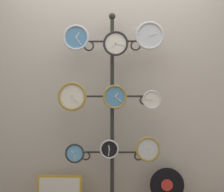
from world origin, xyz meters
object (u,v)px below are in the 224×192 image
at_px(clock_top_center, 116,44).
at_px(clock_middle_center, 115,97).
at_px(vinyl_record, 167,185).
at_px(display_stand, 112,134).
at_px(clock_bottom_center, 109,149).
at_px(clock_middle_left, 72,96).
at_px(clock_bottom_right, 148,149).
at_px(clock_top_left, 76,38).
at_px(clock_top_right, 150,36).
at_px(clock_bottom_left, 75,153).
at_px(clock_middle_right, 152,100).
at_px(picture_frame, 60,189).

relative_size(clock_top_center, clock_middle_center, 1.05).
bearing_deg(vinyl_record, display_stand, 177.29).
distance_m(display_stand, clock_bottom_center, 0.17).
bearing_deg(clock_middle_left, clock_bottom_center, -0.02).
xyz_separation_m(clock_middle_left, clock_bottom_center, (0.37, -0.00, -0.52)).
bearing_deg(clock_bottom_center, clock_bottom_right, -0.96).
xyz_separation_m(clock_top_left, clock_middle_center, (0.39, 0.01, -0.59)).
bearing_deg(clock_middle_left, display_stand, 13.13).
bearing_deg(clock_top_right, clock_bottom_right, 174.06).
xyz_separation_m(display_stand, clock_bottom_left, (-0.37, -0.09, -0.18)).
bearing_deg(display_stand, clock_middle_right, -10.05).
bearing_deg(vinyl_record, clock_middle_right, -163.44).
bearing_deg(clock_top_center, clock_bottom_right, 1.91).
relative_size(clock_bottom_right, vinyl_record, 0.71).
relative_size(clock_middle_left, clock_middle_center, 1.20).
xyz_separation_m(clock_top_right, clock_bottom_right, (-0.02, 0.00, -1.11)).
bearing_deg(clock_top_right, picture_frame, 176.55).
relative_size(clock_middle_center, clock_bottom_left, 1.25).
relative_size(clock_top_left, clock_middle_center, 1.10).
height_order(clock_bottom_left, vinyl_record, clock_bottom_left).
xyz_separation_m(clock_middle_right, clock_bottom_center, (-0.42, -0.02, -0.48)).
bearing_deg(clock_top_right, clock_top_left, 179.27).
bearing_deg(clock_middle_center, clock_middle_left, -178.96).
height_order(clock_middle_center, vinyl_record, clock_middle_center).
distance_m(clock_top_left, vinyl_record, 1.72).
height_order(clock_top_right, picture_frame, clock_top_right).
height_order(clock_middle_left, clock_bottom_right, clock_middle_left).
bearing_deg(clock_top_left, clock_top_center, -2.50).
distance_m(clock_middle_center, picture_frame, 1.07).
distance_m(clock_top_left, clock_middle_center, 0.71).
bearing_deg(clock_bottom_center, clock_middle_right, 3.00).
distance_m(vinyl_record, picture_frame, 1.07).
xyz_separation_m(clock_bottom_left, clock_bottom_center, (0.34, -0.01, 0.04)).
relative_size(clock_bottom_left, picture_frame, 0.43).
height_order(clock_top_right, vinyl_record, clock_top_right).
distance_m(display_stand, picture_frame, 0.75).
height_order(clock_middle_right, picture_frame, clock_middle_right).
distance_m(clock_middle_center, clock_middle_right, 0.36).
xyz_separation_m(clock_top_right, clock_middle_right, (0.02, 0.03, -0.63)).
xyz_separation_m(clock_middle_left, picture_frame, (-0.13, 0.05, -0.91)).
relative_size(clock_middle_left, clock_bottom_left, 1.51).
relative_size(clock_top_center, picture_frame, 0.56).
bearing_deg(clock_middle_left, clock_middle_right, 1.59).
xyz_separation_m(clock_bottom_center, vinyl_record, (0.57, 0.07, -0.36)).
height_order(clock_top_center, clock_middle_right, clock_top_center).
bearing_deg(clock_bottom_right, vinyl_record, 20.76).
distance_m(clock_top_center, clock_middle_right, 0.66).
distance_m(clock_top_center, clock_top_right, 0.35).
bearing_deg(clock_bottom_right, clock_top_left, 179.45).
relative_size(clock_middle_center, clock_middle_right, 1.27).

